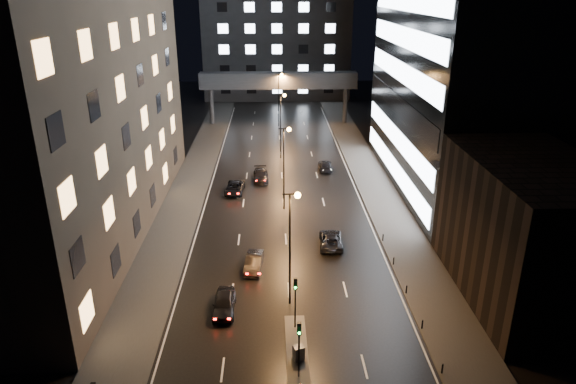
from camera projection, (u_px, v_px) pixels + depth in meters
name	position (u px, v px, depth m)	size (l,w,h in m)	color
ground	(282.00, 175.00, 73.25)	(160.00, 160.00, 0.00)	black
sidewalk_left	(189.00, 189.00, 68.20)	(5.00, 110.00, 0.15)	#383533
sidewalk_right	(375.00, 186.00, 68.95)	(5.00, 110.00, 0.15)	#383533
building_left	(55.00, 42.00, 50.32)	(15.00, 48.00, 40.00)	#2D2319
building_right_low	(528.00, 231.00, 42.83)	(10.00, 18.00, 12.00)	black
building_right_glass	(488.00, 9.00, 61.95)	(20.00, 36.00, 45.00)	black
building_far	(277.00, 44.00, 122.47)	(34.00, 14.00, 25.00)	#333335
skybridge	(278.00, 81.00, 98.02)	(30.00, 3.00, 10.00)	#333335
median_island	(297.00, 349.00, 37.94)	(1.60, 8.00, 0.15)	#383533
traffic_signal_near	(295.00, 295.00, 39.14)	(0.28, 0.34, 4.40)	black
traffic_signal_far	(299.00, 341.00, 34.03)	(0.28, 0.34, 4.40)	black
bollard_row	(414.00, 307.00, 42.28)	(0.12, 25.12, 0.90)	black
streetlight_near	(292.00, 235.00, 41.13)	(1.45, 0.50, 10.15)	black
streetlight_mid_a	(285.00, 158.00, 59.70)	(1.45, 0.50, 10.15)	black
streetlight_mid_b	(282.00, 118.00, 78.27)	(1.45, 0.50, 10.15)	black
streetlight_far	(280.00, 93.00, 96.84)	(1.45, 0.50, 10.15)	black
car_away_a	(224.00, 303.00, 42.19)	(1.79, 4.44, 1.51)	black
car_away_b	(254.00, 262.00, 48.59)	(1.49, 4.27, 1.41)	black
car_away_c	(235.00, 188.00, 66.77)	(2.25, 4.87, 1.35)	black
car_away_d	(261.00, 175.00, 71.07)	(2.02, 4.96, 1.44)	black
car_toward_a	(331.00, 240.00, 53.04)	(2.29, 4.97, 1.38)	black
car_toward_b	(325.00, 165.00, 75.34)	(1.88, 4.63, 1.34)	black
utility_cabinet	(299.00, 353.00, 36.56)	(0.75, 0.57, 1.08)	#48484B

